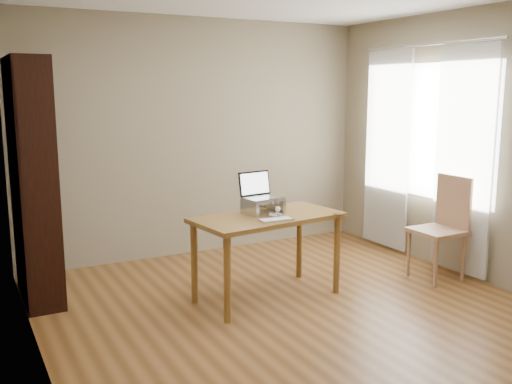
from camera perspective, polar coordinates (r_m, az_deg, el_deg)
name	(u,v)px	position (r m, az deg, el deg)	size (l,w,h in m)	color
room	(315,159)	(4.42, 5.90, 3.29)	(4.04, 4.54, 2.64)	#583717
bookshelf	(34,181)	(5.27, -21.34, 0.99)	(0.30, 0.90, 2.10)	black
curtains	(422,153)	(6.24, 16.30, 3.75)	(0.03, 1.90, 2.25)	silver
desk	(267,227)	(4.99, 1.15, -3.55)	(1.37, 0.81, 0.75)	brown
laptop_stand	(263,204)	(5.02, 0.71, -1.24)	(0.32, 0.25, 0.13)	silver
laptop	(260,191)	(5.05, 0.40, 0.06)	(0.35, 0.31, 0.23)	silver
keyboard	(276,220)	(4.76, 2.01, -2.80)	(0.29, 0.13, 0.02)	silver
coaster	(338,214)	(5.07, 8.25, -2.15)	(0.10, 0.10, 0.01)	brown
cat	(265,205)	(5.07, 0.90, -1.32)	(0.25, 0.49, 0.16)	#423933
chair	(443,223)	(5.84, 18.23, -2.99)	(0.45, 0.45, 1.01)	#A07256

